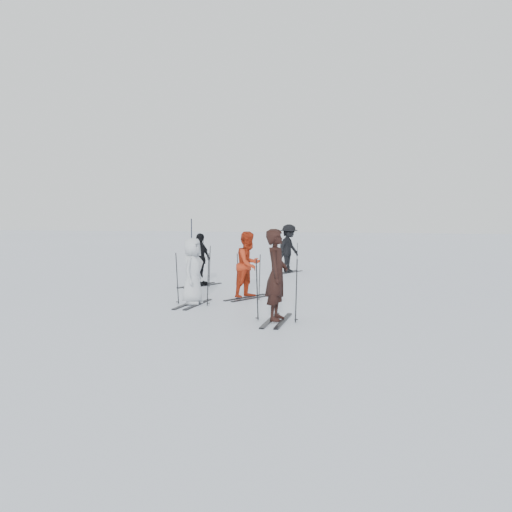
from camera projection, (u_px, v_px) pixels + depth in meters
The scene contains 12 objects.
ground at pixel (246, 295), 15.36m from camera, with size 120.00×120.00×0.00m, color silver.
skier_near_dark at pixel (277, 276), 11.52m from camera, with size 0.67×0.44×1.85m, color black.
skier_red at pixel (249, 266), 14.78m from camera, with size 0.83×0.65×1.71m, color #B12E14.
skier_grey at pixel (192, 272), 13.70m from camera, with size 0.77×0.50×1.58m, color silver.
skier_uphill_left at pixel (200, 260), 17.42m from camera, with size 0.93×0.39×1.59m, color black.
skier_uphill_far at pixel (289, 249), 21.59m from camera, with size 1.16×0.67×1.80m, color black.
skis_near_dark at pixel (277, 289), 11.54m from camera, with size 0.95×1.80×1.32m, color black, non-canonical shape.
skis_red at pixel (249, 275), 14.80m from camera, with size 0.87×1.64×1.20m, color black, non-canonical shape.
skis_grey at pixel (193, 278), 13.71m from camera, with size 0.94×1.78×1.29m, color black, non-canonical shape.
skis_uphill_left at pixel (200, 265), 17.43m from camera, with size 0.93×1.76×1.29m, color black, non-canonical shape.
skis_uphill_far at pixel (289, 257), 21.62m from camera, with size 0.85×1.61×1.17m, color black, non-canonical shape.
piste_marker at pixel (192, 242), 25.02m from camera, with size 0.04×0.04×2.03m, color black.
Camera 1 is at (4.56, -14.55, 2.13)m, focal length 40.00 mm.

